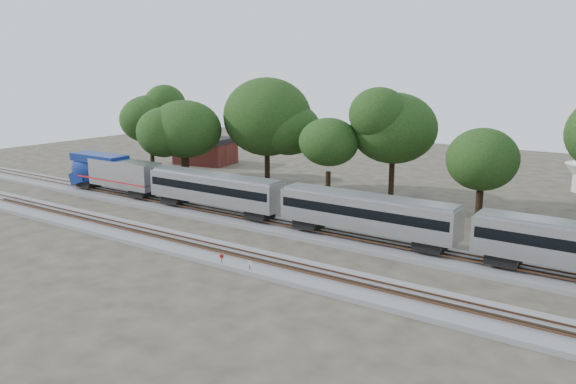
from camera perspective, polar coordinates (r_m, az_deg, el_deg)
name	(u,v)px	position (r m, az deg, el deg)	size (l,w,h in m)	color
ground	(235,241)	(53.88, -5.37, -5.01)	(160.00, 160.00, 0.00)	#383328
track_far	(272,225)	(58.35, -1.61, -3.37)	(160.00, 5.00, 0.73)	slate
track_near	(207,250)	(50.96, -8.27, -5.87)	(160.00, 5.00, 0.73)	slate
train	(368,212)	(52.12, 8.09, -2.04)	(89.58, 3.09, 4.55)	silver
switch_stand_red	(222,259)	(46.94, -6.75, -6.77)	(0.35, 0.16, 1.14)	#512D19
switch_stand_white	(250,266)	(45.26, -3.91, -7.47)	(0.36, 0.07, 1.12)	#512D19
switch_lever	(270,277)	(44.48, -1.87, -8.59)	(0.50, 0.30, 0.30)	#512D19
brick_building	(205,150)	(97.81, -8.40, 4.20)	(10.34, 8.02, 4.53)	maroon
tree_0	(150,119)	(87.63, -13.81, 7.20)	(8.78, 8.78, 12.38)	black
tree_1	(181,124)	(87.37, -10.80, 6.79)	(7.96, 7.96, 11.22)	black
tree_2	(185,129)	(76.49, -10.42, 6.30)	(8.33, 8.33, 11.75)	black
tree_3	(267,117)	(75.34, -2.16, 7.62)	(9.94, 9.94, 14.02)	black
tree_4	(329,142)	(66.31, 4.16, 5.06)	(7.77, 7.77, 10.95)	black
tree_5	(393,128)	(67.66, 10.67, 6.38)	(9.37, 9.37, 13.20)	black
tree_6	(482,160)	(59.98, 19.14, 3.13)	(7.25, 7.25, 10.23)	black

